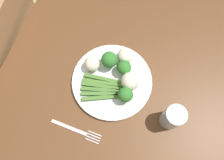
# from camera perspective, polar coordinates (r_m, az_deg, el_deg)

# --- Properties ---
(ground_plane) EXTENTS (6.00, 6.00, 0.02)m
(ground_plane) POSITION_cam_1_polar(r_m,az_deg,el_deg) (1.49, 1.07, -11.22)
(ground_plane) COLOR tan
(dining_table) EXTENTS (1.26, 0.83, 0.76)m
(dining_table) POSITION_cam_1_polar(r_m,az_deg,el_deg) (0.85, 1.85, -4.92)
(dining_table) COLOR brown
(dining_table) RESTS_ON ground_plane
(chair) EXTENTS (0.43, 0.43, 0.87)m
(chair) POSITION_cam_1_polar(r_m,az_deg,el_deg) (1.16, -24.41, 4.94)
(chair) COLOR #9E754C
(chair) RESTS_ON ground_plane
(plate) EXTENTS (0.27, 0.27, 0.01)m
(plate) POSITION_cam_1_polar(r_m,az_deg,el_deg) (0.74, 0.00, -0.32)
(plate) COLOR white
(plate) RESTS_ON dining_table
(asparagus_bundle) EXTENTS (0.10, 0.15, 0.01)m
(asparagus_bundle) POSITION_cam_1_polar(r_m,az_deg,el_deg) (0.72, -2.44, -2.14)
(asparagus_bundle) COLOR #47752D
(asparagus_bundle) RESTS_ON plate
(broccoli_outer_edge) EXTENTS (0.05, 0.05, 0.06)m
(broccoli_outer_edge) POSITION_cam_1_polar(r_m,az_deg,el_deg) (0.68, 3.48, -3.82)
(broccoli_outer_edge) COLOR #609E3D
(broccoli_outer_edge) RESTS_ON plate
(broccoli_back) EXTENTS (0.05, 0.05, 0.06)m
(broccoli_back) POSITION_cam_1_polar(r_m,az_deg,el_deg) (0.71, 3.13, 3.21)
(broccoli_back) COLOR #609E3D
(broccoli_back) RESTS_ON plate
(broccoli_front) EXTENTS (0.05, 0.05, 0.07)m
(broccoli_front) POSITION_cam_1_polar(r_m,az_deg,el_deg) (0.72, -0.69, 5.21)
(broccoli_front) COLOR #609E3D
(broccoli_front) RESTS_ON plate
(cauliflower_right) EXTENTS (0.05, 0.05, 0.05)m
(cauliflower_right) POSITION_cam_1_polar(r_m,az_deg,el_deg) (0.73, -5.17, 4.12)
(cauliflower_right) COLOR silver
(cauliflower_right) RESTS_ON plate
(cauliflower_mid) EXTENTS (0.06, 0.06, 0.06)m
(cauliflower_mid) POSITION_cam_1_polar(r_m,az_deg,el_deg) (0.70, 4.67, -0.32)
(cauliflower_mid) COLOR white
(cauliflower_mid) RESTS_ON plate
(cauliflower_front_left) EXTENTS (0.05, 0.05, 0.05)m
(cauliflower_front_left) POSITION_cam_1_polar(r_m,az_deg,el_deg) (0.74, 3.40, 6.24)
(cauliflower_front_left) COLOR white
(cauliflower_front_left) RESTS_ON plate
(fork) EXTENTS (0.03, 0.17, 0.00)m
(fork) POSITION_cam_1_polar(r_m,az_deg,el_deg) (0.72, -9.08, -12.71)
(fork) COLOR silver
(fork) RESTS_ON dining_table
(water_glass) EXTENTS (0.06, 0.06, 0.10)m
(water_glass) POSITION_cam_1_polar(r_m,az_deg,el_deg) (0.69, 15.31, -9.26)
(water_glass) COLOR silver
(water_glass) RESTS_ON dining_table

